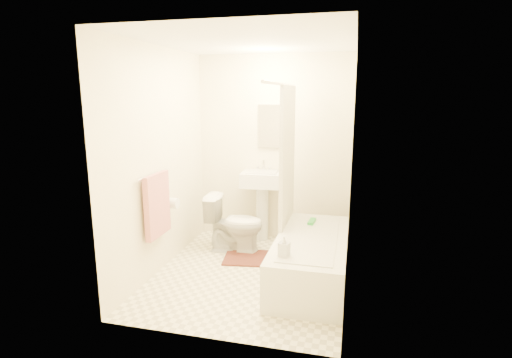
% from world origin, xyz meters
% --- Properties ---
extents(floor, '(2.40, 2.40, 0.00)m').
position_xyz_m(floor, '(0.00, 0.00, 0.00)').
color(floor, beige).
rests_on(floor, ground).
extents(ceiling, '(2.40, 2.40, 0.00)m').
position_xyz_m(ceiling, '(0.00, 0.00, 2.40)').
color(ceiling, white).
rests_on(ceiling, ground).
extents(wall_back, '(2.00, 0.02, 2.40)m').
position_xyz_m(wall_back, '(0.00, 1.20, 1.20)').
color(wall_back, beige).
rests_on(wall_back, ground).
extents(wall_left, '(0.02, 2.40, 2.40)m').
position_xyz_m(wall_left, '(-1.00, 0.00, 1.20)').
color(wall_left, beige).
rests_on(wall_left, ground).
extents(wall_right, '(0.02, 2.40, 2.40)m').
position_xyz_m(wall_right, '(1.00, 0.00, 1.20)').
color(wall_right, beige).
rests_on(wall_right, ground).
extents(mirror, '(0.40, 0.03, 0.55)m').
position_xyz_m(mirror, '(0.00, 1.18, 1.50)').
color(mirror, white).
rests_on(mirror, wall_back).
extents(curtain_rod, '(0.03, 1.70, 0.03)m').
position_xyz_m(curtain_rod, '(0.30, 0.10, 2.00)').
color(curtain_rod, silver).
rests_on(curtain_rod, wall_back).
extents(shower_curtain, '(0.04, 0.80, 1.55)m').
position_xyz_m(shower_curtain, '(0.30, 0.50, 1.22)').
color(shower_curtain, silver).
rests_on(shower_curtain, curtain_rod).
extents(towel_bar, '(0.02, 0.60, 0.02)m').
position_xyz_m(towel_bar, '(-0.96, -0.25, 1.10)').
color(towel_bar, silver).
rests_on(towel_bar, wall_left).
extents(towel, '(0.06, 0.45, 0.66)m').
position_xyz_m(towel, '(-0.93, -0.25, 0.78)').
color(towel, '#CC7266').
rests_on(towel, towel_bar).
extents(toilet_paper, '(0.11, 0.12, 0.12)m').
position_xyz_m(toilet_paper, '(-0.93, 0.12, 0.70)').
color(toilet_paper, white).
rests_on(toilet_paper, wall_left).
extents(toilet, '(0.72, 0.43, 0.69)m').
position_xyz_m(toilet, '(-0.36, 0.60, 0.35)').
color(toilet, white).
rests_on(toilet, floor).
extents(sink, '(0.54, 0.44, 1.00)m').
position_xyz_m(sink, '(-0.12, 1.06, 0.50)').
color(sink, white).
rests_on(sink, floor).
extents(bathtub, '(0.71, 1.63, 0.46)m').
position_xyz_m(bathtub, '(0.64, 0.05, 0.23)').
color(bathtub, silver).
rests_on(bathtub, floor).
extents(bath_mat, '(0.68, 0.55, 0.02)m').
position_xyz_m(bath_mat, '(-0.10, 0.40, 0.01)').
color(bath_mat, '#4B211B').
rests_on(bath_mat, floor).
extents(soap_bottle, '(0.11, 0.11, 0.20)m').
position_xyz_m(soap_bottle, '(0.45, -0.52, 0.56)').
color(soap_bottle, white).
rests_on(soap_bottle, bathtub).
extents(scrub_brush, '(0.08, 0.21, 0.04)m').
position_xyz_m(scrub_brush, '(0.59, 0.50, 0.48)').
color(scrub_brush, green).
rests_on(scrub_brush, bathtub).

